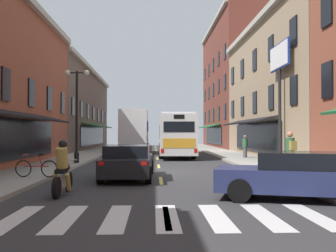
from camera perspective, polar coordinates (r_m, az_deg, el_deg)
name	(u,v)px	position (r m, az deg, el deg)	size (l,w,h in m)	color
ground_plane	(160,173)	(18.55, -1.27, -6.99)	(34.80, 80.00, 0.10)	#333335
lane_centre_dashes	(160,172)	(18.30, -1.26, -6.90)	(0.14, 73.90, 0.01)	#DBCC4C
crosswalk_near	(167,217)	(8.66, -0.18, -13.47)	(7.10, 2.80, 0.01)	silver
sidewalk_left	(36,171)	(19.37, -19.12, -6.33)	(3.00, 80.00, 0.14)	#A39E93
sidewalk_right	(280,170)	(19.55, 16.40, -6.29)	(3.00, 80.00, 0.14)	#A39E93
billboard_sign	(280,71)	(23.34, 16.35, 7.97)	(0.40, 3.16, 6.96)	black
transit_bus	(176,135)	(30.70, 1.14, -1.32)	(2.78, 11.21, 3.31)	silver
box_truck	(135,132)	(35.23, -5.00, -0.83)	(2.54, 6.82, 3.91)	#B21E19
sedan_near	(128,161)	(15.76, -5.97, -5.28)	(2.05, 4.81, 1.37)	black
sedan_mid	(138,143)	(47.16, -4.45, -2.49)	(2.08, 4.61, 1.36)	maroon
sedan_far	(297,175)	(11.30, 18.76, -7.01)	(4.68, 2.97, 1.33)	navy
motorcycle_rider	(63,171)	(11.96, -15.46, -6.57)	(0.62, 2.07, 1.66)	black
bicycle_near	(36,168)	(15.85, -19.09, -5.94)	(1.71, 0.48, 0.91)	black
pedestrian_near	(290,152)	(15.98, 17.81, -3.79)	(0.36, 0.52, 1.79)	#33663F
pedestrian_mid	(245,146)	(27.50, 11.45, -2.96)	(0.36, 0.36, 1.58)	#4C4C51
street_lamp_twin	(77,111)	(22.75, -13.49, 2.14)	(1.42, 0.32, 5.40)	black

